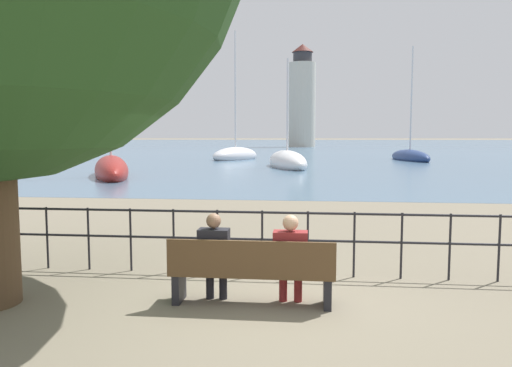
% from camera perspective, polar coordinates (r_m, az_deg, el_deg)
% --- Properties ---
extents(ground_plane, '(1000.00, 1000.00, 0.00)m').
position_cam_1_polar(ground_plane, '(6.88, -0.46, -13.56)').
color(ground_plane, '#7A705B').
extents(harbor_water, '(600.00, 300.00, 0.01)m').
position_cam_1_polar(harbor_water, '(167.25, 5.93, 4.64)').
color(harbor_water, slate).
rests_on(harbor_water, ground_plane).
extents(park_bench, '(2.20, 0.45, 0.90)m').
position_cam_1_polar(park_bench, '(6.69, -0.53, -10.13)').
color(park_bench, brown).
rests_on(park_bench, ground_plane).
extents(seated_person_left, '(0.41, 0.35, 1.22)m').
position_cam_1_polar(seated_person_left, '(6.79, -4.78, -7.98)').
color(seated_person_left, black).
rests_on(seated_person_left, ground_plane).
extents(seated_person_right, '(0.45, 0.35, 1.22)m').
position_cam_1_polar(seated_person_right, '(6.67, 3.96, -8.19)').
color(seated_person_right, maroon).
rests_on(seated_person_right, ground_plane).
extents(promenade_railing, '(14.69, 0.04, 1.05)m').
position_cam_1_polar(promenade_railing, '(8.08, 0.71, -5.60)').
color(promenade_railing, black).
rests_on(promenade_railing, ground_plane).
extents(sailboat_1, '(4.94, 7.28, 12.65)m').
position_cam_1_polar(sailboat_1, '(47.94, -2.36, 3.22)').
color(sailboat_1, silver).
rests_on(sailboat_1, ground_plane).
extents(sailboat_2, '(3.20, 8.48, 10.82)m').
position_cam_1_polar(sailboat_2, '(48.23, 17.17, 2.93)').
color(sailboat_2, navy).
rests_on(sailboat_2, ground_plane).
extents(sailboat_3, '(4.13, 8.66, 8.24)m').
position_cam_1_polar(sailboat_3, '(35.93, 3.58, 2.43)').
color(sailboat_3, white).
rests_on(sailboat_3, ground_plane).
extents(sailboat_4, '(5.11, 8.54, 10.34)m').
position_cam_1_polar(sailboat_4, '(28.88, -16.21, 1.50)').
color(sailboat_4, maroon).
rests_on(sailboat_4, ground_plane).
extents(harbor_lighthouse, '(5.52, 5.52, 21.07)m').
position_cam_1_polar(harbor_lighthouse, '(105.05, 5.30, 9.53)').
color(harbor_lighthouse, beige).
rests_on(harbor_lighthouse, ground_plane).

